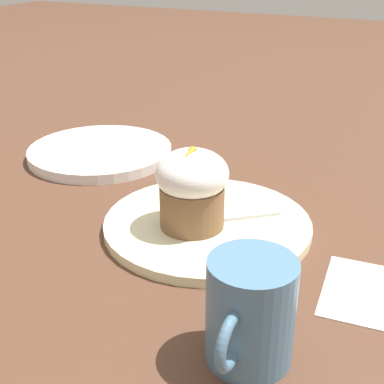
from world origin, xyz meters
TOP-DOWN VIEW (x-y plane):
  - ground_plane at (0.00, 0.00)m, footprint 4.00×4.00m
  - dessert_plate at (0.00, 0.00)m, footprint 0.24×0.24m
  - carrot_cake at (0.02, -0.01)m, footprint 0.08×0.08m
  - spoon at (-0.00, 0.01)m, footprint 0.09×0.10m
  - coffee_cup at (0.18, 0.12)m, footprint 0.10×0.07m
  - side_plate at (-0.14, -0.25)m, footprint 0.22×0.22m
  - paper_napkin at (0.05, 0.20)m, footprint 0.11×0.10m

SIDE VIEW (x-z plane):
  - ground_plane at x=0.00m, z-range 0.00..0.00m
  - paper_napkin at x=0.05m, z-range 0.00..0.00m
  - dessert_plate at x=0.00m, z-range 0.00..0.01m
  - side_plate at x=-0.14m, z-range 0.00..0.02m
  - spoon at x=0.00m, z-range 0.01..0.02m
  - coffee_cup at x=0.18m, z-range 0.00..0.09m
  - carrot_cake at x=0.02m, z-range 0.01..0.11m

